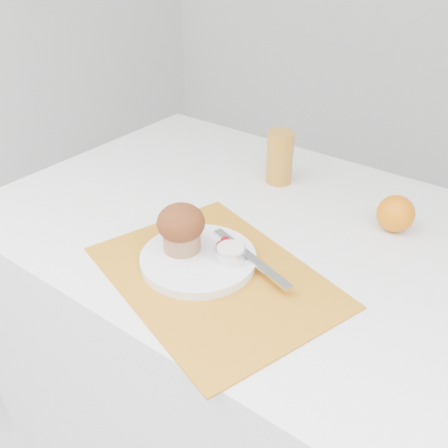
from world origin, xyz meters
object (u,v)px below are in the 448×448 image
Objects in this scene: juice_glass at (280,157)px; muffin at (181,227)px; orange at (396,214)px; plate at (198,259)px; table at (258,349)px.

juice_glass is 1.38× the size of muffin.
juice_glass reaches higher than orange.
plate is at bearing -81.04° from juice_glass.
orange is 0.83× the size of muffin.
orange is 0.44m from muffin.
table is 15.53× the size of orange.
table is 9.30× the size of juice_glass.
juice_glass is at bearing 98.96° from plate.
orange is at bearing 32.97° from table.
muffin is (-0.04, -0.00, 0.06)m from plate.
juice_glass is 0.38m from muffin.
muffin is at bearing -86.73° from juice_glass.
plate reaches higher than table.
table is at bearing 72.93° from muffin.
table is 0.49m from muffin.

